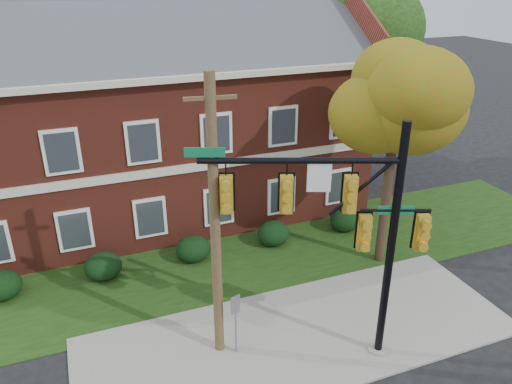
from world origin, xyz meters
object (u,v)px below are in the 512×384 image
object	(u,v)px
hedge_far_left	(1,286)
hedge_right	(273,233)
tree_near_right	(405,98)
traffic_signal	(346,221)
tree_right_rear	(368,25)
utility_pole	(215,226)
sign_post	(236,315)
hedge_far_right	(345,220)
hedge_left	(103,266)
hedge_center	(193,249)
apartment_building	(159,108)
tree_far_rear	(150,6)

from	to	relation	value
hedge_far_left	hedge_right	bearing A→B (deg)	0.00
tree_near_right	traffic_signal	world-z (taller)	tree_near_right
tree_right_rear	utility_pole	world-z (taller)	tree_right_rear
utility_pole	sign_post	distance (m)	2.95
tree_right_rear	traffic_signal	size ratio (longest dim) A/B	1.44
hedge_far_right	hedge_left	bearing A→B (deg)	180.00
hedge_center	tree_right_rear	world-z (taller)	tree_right_rear
hedge_far_left	hedge_center	size ratio (longest dim) A/B	1.00
hedge_right	utility_pole	world-z (taller)	utility_pole
apartment_building	hedge_left	world-z (taller)	apartment_building
hedge_far_left	hedge_center	distance (m)	7.00
hedge_center	hedge_right	distance (m)	3.50
hedge_left	tree_near_right	world-z (taller)	tree_near_right
tree_far_rear	traffic_signal	xyz separation A→B (m)	(1.35, -19.84, -4.26)
hedge_left	hedge_right	world-z (taller)	same
apartment_building	hedge_far_right	distance (m)	9.82
apartment_building	hedge_far_left	size ratio (longest dim) A/B	13.43
hedge_center	hedge_far_right	distance (m)	7.00
hedge_right	tree_far_rear	distance (m)	15.66
hedge_right	sign_post	xyz separation A→B (m)	(-3.66, -5.70, 0.93)
hedge_far_right	utility_pole	bearing A→B (deg)	-144.79
hedge_far_right	traffic_signal	distance (m)	8.97
utility_pole	tree_right_rear	bearing A→B (deg)	52.81
hedge_left	sign_post	size ratio (longest dim) A/B	0.65
tree_right_rear	utility_pole	bearing A→B (deg)	-136.07
tree_near_right	hedge_center	bearing A→B (deg)	158.58
hedge_right	tree_near_right	bearing A→B (deg)	-37.28
hedge_right	tree_near_right	world-z (taller)	tree_near_right
hedge_left	sign_post	world-z (taller)	sign_post
hedge_center	utility_pole	distance (m)	6.61
hedge_right	hedge_left	bearing A→B (deg)	180.00
apartment_building	hedge_center	distance (m)	6.89
hedge_far_right	utility_pole	distance (m)	10.04
tree_right_rear	sign_post	size ratio (longest dim) A/B	4.95
hedge_left	tree_far_rear	xyz separation A→B (m)	(4.84, 13.09, 8.32)
hedge_right	tree_right_rear	distance (m)	12.50
hedge_left	tree_far_rear	size ratio (longest dim) A/B	0.12
hedge_right	tree_right_rear	xyz separation A→B (m)	(7.81, 6.11, 7.60)
hedge_far_left	traffic_signal	distance (m)	12.48
traffic_signal	sign_post	xyz separation A→B (m)	(-2.85, 1.04, -3.12)
hedge_left	hedge_right	xyz separation A→B (m)	(7.00, 0.00, 0.00)
tree_far_rear	traffic_signal	size ratio (longest dim) A/B	1.56
hedge_left	hedge_right	distance (m)	7.00
hedge_left	utility_pole	world-z (taller)	utility_pole
sign_post	hedge_center	bearing A→B (deg)	72.05
hedge_left	hedge_far_right	xyz separation A→B (m)	(10.50, 0.00, 0.00)
apartment_building	utility_pole	size ratio (longest dim) A/B	2.19
sign_post	hedge_left	bearing A→B (deg)	104.03
hedge_far_left	tree_near_right	world-z (taller)	tree_near_right
hedge_far_right	utility_pole	size ratio (longest dim) A/B	0.16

